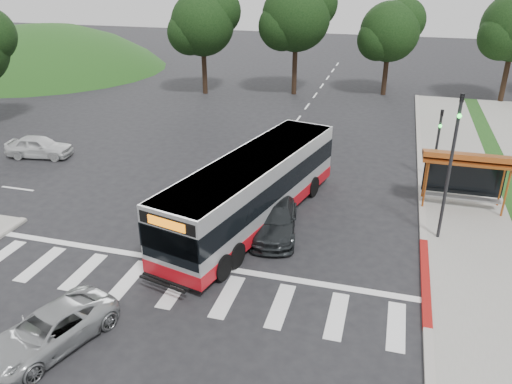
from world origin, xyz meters
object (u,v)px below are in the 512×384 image
(pedestrian, at_px, (224,241))
(dark_sedan, at_px, (275,218))
(silver_suv_south, at_px, (50,330))
(transit_bus, at_px, (254,191))

(pedestrian, relative_size, dark_sedan, 0.39)
(pedestrian, height_order, silver_suv_south, pedestrian)
(transit_bus, height_order, pedestrian, transit_bus)
(transit_bus, distance_m, dark_sedan, 1.64)
(silver_suv_south, bearing_deg, transit_bus, 86.83)
(transit_bus, height_order, silver_suv_south, transit_bus)
(transit_bus, bearing_deg, dark_sedan, -16.94)
(dark_sedan, xyz_separation_m, silver_suv_south, (-5.05, -9.11, -0.09))
(dark_sedan, height_order, silver_suv_south, dark_sedan)
(pedestrian, bearing_deg, dark_sedan, -80.59)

